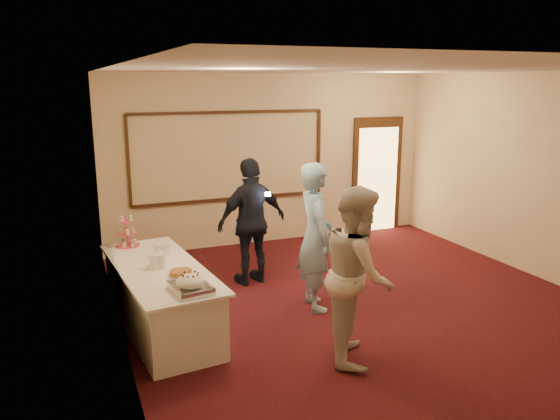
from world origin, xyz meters
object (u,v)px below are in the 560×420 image
Objects in this scene: man at (315,237)px; plate_stack_b at (162,250)px; tart at (181,273)px; buffet_table at (161,298)px; plate_stack_a at (158,261)px; pavlova_tray at (191,284)px; guest at (252,222)px; cupcake_stand at (127,234)px; woman at (358,274)px.

plate_stack_b is at bearing 82.40° from man.
tart is (0.07, -0.76, -0.06)m from plate_stack_b.
tart is at bearing 105.91° from man.
man reaches higher than buffet_table.
plate_stack_b is (0.12, 0.39, 0.00)m from plate_stack_a.
guest reaches higher than pavlova_tray.
pavlova_tray is 0.50m from tart.
man is (2.19, -1.07, 0.02)m from cupcake_stand.
guest reaches higher than tart.
woman reaches higher than plate_stack_b.
buffet_table is 1.34× the size of guest.
plate_stack_b reaches higher than tart.
woman reaches higher than guest.
cupcake_stand is 2.44m from man.
man is at bearing -26.12° from cupcake_stand.
tart is 0.15× the size of man.
man is at bearing 9.15° from tart.
woman reaches higher than pavlova_tray.
buffet_table is 4.60× the size of pavlova_tray.
buffet_table is 1.15m from cupcake_stand.
guest reaches higher than plate_stack_b.
cupcake_stand reaches higher than buffet_table.
woman is (1.63, -0.55, 0.07)m from pavlova_tray.
cupcake_stand is (-0.24, 0.98, 0.54)m from buffet_table.
tart reaches higher than buffet_table.
man reaches higher than guest.
cupcake_stand reaches higher than plate_stack_a.
tart is 1.94m from woman.
tart is at bearing 36.01° from guest.
plate_stack_b is 2.48m from woman.
pavlova_tray is at bearing -77.47° from cupcake_stand.
guest is at bearing 25.71° from plate_stack_b.
man is (1.77, 0.29, 0.15)m from tart.
cupcake_stand is 0.70m from plate_stack_b.
tart is at bearing -73.00° from cupcake_stand.
plate_stack_a is at bearing 94.34° from man.
plate_stack_a is 1.85m from guest.
woman is (2.04, -2.41, -0.01)m from cupcake_stand.
buffet_table is at bearing 23.77° from guest.
plate_stack_b is at bearing 93.14° from pavlova_tray.
woman reaches higher than plate_stack_a.
woman is (1.63, -1.05, 0.13)m from tart.
buffet_table is at bearing 76.67° from woman.
man reaches higher than pavlova_tray.
plate_stack_b is at bearing 14.45° from guest.
tart is 0.16× the size of woman.
tart is at bearing -84.53° from plate_stack_b.
buffet_table is 11.98× the size of plate_stack_b.
cupcake_stand is 0.25× the size of guest.
plate_stack_b is 1.55m from guest.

